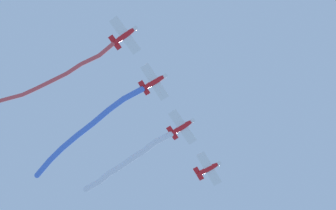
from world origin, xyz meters
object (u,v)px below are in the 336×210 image
(airplane_lead, at_px, (125,35))
(airplane_right_wing, at_px, (182,127))
(airplane_slot, at_px, (209,169))
(airplane_left_wing, at_px, (154,82))

(airplane_lead, height_order, airplane_right_wing, same)
(airplane_right_wing, height_order, airplane_slot, airplane_slot)
(airplane_lead, distance_m, airplane_slot, 24.85)
(airplane_lead, relative_size, airplane_left_wing, 1.00)
(airplane_left_wing, xyz_separation_m, airplane_right_wing, (-1.32, -8.17, -0.30))
(airplane_lead, distance_m, airplane_left_wing, 8.29)
(airplane_slot, bearing_deg, airplane_lead, -91.49)
(airplane_left_wing, height_order, airplane_slot, same)
(airplane_lead, xyz_separation_m, airplane_slot, (-3.96, -24.53, 0.30))
(airplane_lead, height_order, airplane_left_wing, airplane_left_wing)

